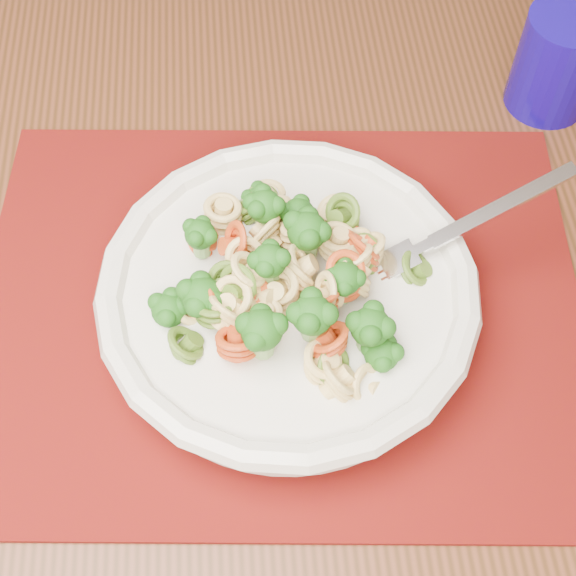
# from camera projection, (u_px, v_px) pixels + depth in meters

# --- Properties ---
(dining_table) EXTENTS (1.70, 1.35, 0.76)m
(dining_table) POSITION_uv_depth(u_px,v_px,m) (354.00, 263.00, 0.73)
(dining_table) COLOR #592B19
(dining_table) RESTS_ON ground
(placemat) EXTENTS (0.51, 0.43, 0.00)m
(placemat) POSITION_uv_depth(u_px,v_px,m) (280.00, 306.00, 0.59)
(placemat) COLOR #581303
(placemat) RESTS_ON dining_table
(pasta_bowl) EXTENTS (0.27, 0.27, 0.05)m
(pasta_bowl) POSITION_uv_depth(u_px,v_px,m) (288.00, 295.00, 0.56)
(pasta_bowl) COLOR silver
(pasta_bowl) RESTS_ON placemat
(pasta_broccoli_heap) EXTENTS (0.23, 0.23, 0.06)m
(pasta_broccoli_heap) POSITION_uv_depth(u_px,v_px,m) (288.00, 283.00, 0.55)
(pasta_broccoli_heap) COLOR tan
(pasta_broccoli_heap) RESTS_ON pasta_bowl
(fork) EXTENTS (0.17, 0.12, 0.08)m
(fork) POSITION_uv_depth(u_px,v_px,m) (399.00, 259.00, 0.56)
(fork) COLOR silver
(fork) RESTS_ON pasta_bowl
(tumbler) EXTENTS (0.07, 0.07, 0.09)m
(tumbler) POSITION_uv_depth(u_px,v_px,m) (558.00, 62.00, 0.67)
(tumbler) COLOR #110573
(tumbler) RESTS_ON dining_table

